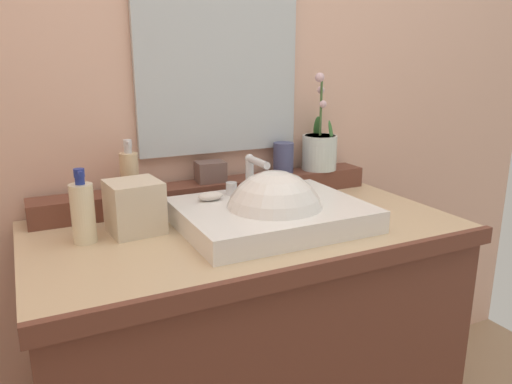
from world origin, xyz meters
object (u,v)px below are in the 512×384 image
Objects in this scene: soap_dispenser at (129,171)px; trinket_box at (210,172)px; lotion_bottle at (83,212)px; tissue_box at (135,207)px; sink_basin at (273,218)px; tumbler_cup at (283,158)px; potted_plant at (320,149)px; soap_bar at (210,196)px.

soap_dispenser is 0.25m from trinket_box.
lotion_bottle is 0.13m from tissue_box.
tumbler_cup is at bearing 56.62° from sink_basin.
trinket_box is (-0.40, 0.00, -0.04)m from potted_plant.
potted_plant reaches higher than lotion_bottle.
soap_dispenser reaches higher than tissue_box.
lotion_bottle is (-0.80, -0.19, -0.06)m from potted_plant.
tumbler_cup is 0.54× the size of lotion_bottle.
tumbler_cup reaches higher than trinket_box.
sink_basin is 0.37m from tumbler_cup.
tumbler_cup is (0.33, 0.18, 0.05)m from soap_bar.
tumbler_cup is (-0.14, 0.01, -0.02)m from potted_plant.
sink_basin is 1.49× the size of potted_plant.
potted_plant is 0.83m from lotion_bottle.
potted_plant is 1.76× the size of lotion_bottle.
trinket_box is at bearing 179.95° from potted_plant.
soap_bar is 0.80× the size of trinket_box.
soap_dispenser is 1.11× the size of tissue_box.
lotion_bottle is at bearing -130.41° from soap_dispenser.
soap_bar is 0.38m from tumbler_cup.
soap_dispenser reaches higher than lotion_bottle.
soap_bar is 0.38× the size of lotion_bottle.
tissue_box is (0.13, 0.02, -0.01)m from lotion_bottle.
tumbler_cup reaches higher than tissue_box.
potted_plant reaches higher than tissue_box.
sink_basin is at bearing -139.05° from potted_plant.
tissue_box is (-0.54, -0.18, -0.05)m from tumbler_cup.
trinket_box is at bearing 24.95° from lotion_bottle.
soap_dispenser is (-0.18, 0.17, 0.06)m from soap_bar.
potted_plant reaches higher than soap_bar.
soap_bar is (-0.13, 0.12, 0.05)m from sink_basin.
lotion_bottle is at bearing -163.43° from tumbler_cup.
soap_bar is 0.34m from lotion_bottle.
soap_dispenser reaches higher than sink_basin.
trinket_box is (-0.07, 0.29, 0.07)m from sink_basin.
potted_plant is 0.70m from tissue_box.
trinket_box is (-0.26, -0.01, -0.02)m from tumbler_cup.
soap_dispenser is 1.72× the size of trinket_box.
soap_dispenser is 0.51m from tumbler_cup.
soap_bar is 0.19m from trinket_box.
sink_basin reaches higher than soap_bar.
tissue_box reaches higher than soap_bar.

